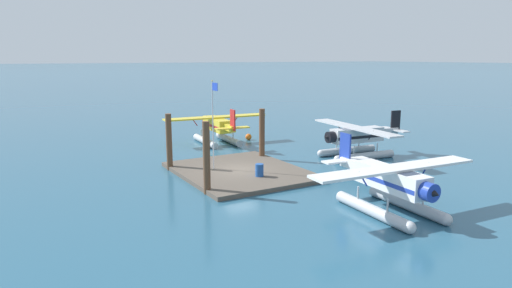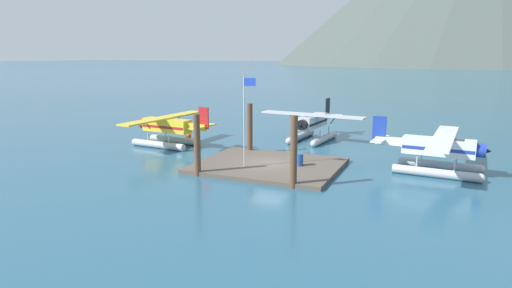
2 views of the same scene
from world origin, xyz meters
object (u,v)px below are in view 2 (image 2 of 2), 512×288
mooring_buoy (188,136)px  seaplane_white_stbd_fwd (438,152)px  flagpole (245,111)px  seaplane_yellow_port_fwd (167,129)px  fuel_drum (299,160)px  seaplane_silver_bow_centre (313,125)px

mooring_buoy → seaplane_white_stbd_fwd: bearing=-9.6°
mooring_buoy → seaplane_white_stbd_fwd: size_ratio=0.06×
flagpole → seaplane_white_stbd_fwd: size_ratio=0.63×
seaplane_yellow_port_fwd → seaplane_white_stbd_fwd: 23.23m
fuel_drum → seaplane_white_stbd_fwd: size_ratio=0.08×
mooring_buoy → seaplane_white_stbd_fwd: 23.60m
flagpole → seaplane_yellow_port_fwd: 11.93m
mooring_buoy → fuel_drum: bearing=-26.3°
mooring_buoy → seaplane_silver_bow_centre: size_ratio=0.06×
flagpole → mooring_buoy: 14.17m
seaplane_white_stbd_fwd → seaplane_silver_bow_centre: same height
flagpole → seaplane_silver_bow_centre: size_ratio=0.63×
mooring_buoy → seaplane_white_stbd_fwd: seaplane_white_stbd_fwd is taller
flagpole → fuel_drum: (3.47, 1.86, -3.61)m
seaplane_yellow_port_fwd → seaplane_silver_bow_centre: size_ratio=1.00×
fuel_drum → seaplane_silver_bow_centre: seaplane_silver_bow_centre is taller
fuel_drum → mooring_buoy: 15.51m
seaplane_silver_bow_centre → fuel_drum: bearing=-78.6°
seaplane_yellow_port_fwd → seaplane_silver_bow_centre: same height
fuel_drum → seaplane_yellow_port_fwd: 14.30m
seaplane_white_stbd_fwd → seaplane_silver_bow_centre: 14.09m
seaplane_white_stbd_fwd → seaplane_yellow_port_fwd: bearing=179.2°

